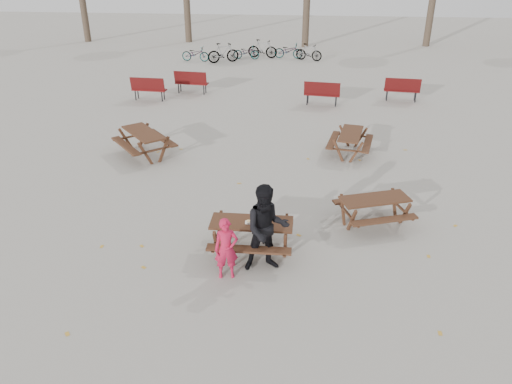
# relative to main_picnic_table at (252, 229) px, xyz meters

# --- Properties ---
(ground) EXTENTS (80.00, 80.00, 0.00)m
(ground) POSITION_rel_main_picnic_table_xyz_m (0.00, 0.00, -0.59)
(ground) COLOR gray
(ground) RESTS_ON ground
(main_picnic_table) EXTENTS (1.80, 1.45, 0.78)m
(main_picnic_table) POSITION_rel_main_picnic_table_xyz_m (0.00, 0.00, 0.00)
(main_picnic_table) COLOR #351C13
(main_picnic_table) RESTS_ON ground
(food_tray) EXTENTS (0.18, 0.11, 0.03)m
(food_tray) POSITION_rel_main_picnic_table_xyz_m (-0.04, -0.06, 0.21)
(food_tray) COLOR white
(food_tray) RESTS_ON main_picnic_table
(bread_roll) EXTENTS (0.14, 0.06, 0.05)m
(bread_roll) POSITION_rel_main_picnic_table_xyz_m (-0.04, -0.06, 0.25)
(bread_roll) COLOR tan
(bread_roll) RESTS_ON food_tray
(soda_bottle) EXTENTS (0.07, 0.07, 0.17)m
(soda_bottle) POSITION_rel_main_picnic_table_xyz_m (0.10, -0.09, 0.26)
(soda_bottle) COLOR silver
(soda_bottle) RESTS_ON main_picnic_table
(child) EXTENTS (0.55, 0.42, 1.34)m
(child) POSITION_rel_main_picnic_table_xyz_m (-0.42, -0.95, 0.09)
(child) COLOR #C1183D
(child) RESTS_ON ground
(adult) EXTENTS (1.09, 0.94, 1.94)m
(adult) POSITION_rel_main_picnic_table_xyz_m (0.37, -0.58, 0.38)
(adult) COLOR black
(adult) RESTS_ON ground
(picnic_table_east) EXTENTS (2.00, 1.80, 0.71)m
(picnic_table_east) POSITION_rel_main_picnic_table_xyz_m (2.84, 1.51, -0.23)
(picnic_table_east) COLOR #351C13
(picnic_table_east) RESTS_ON ground
(picnic_table_north) EXTENTS (2.36, 2.40, 0.80)m
(picnic_table_north) POSITION_rel_main_picnic_table_xyz_m (-4.03, 5.28, -0.18)
(picnic_table_north) COLOR #351C13
(picnic_table_north) RESTS_ON ground
(picnic_table_far) EXTENTS (1.65, 1.90, 0.72)m
(picnic_table_far) POSITION_rel_main_picnic_table_xyz_m (2.59, 6.05, -0.23)
(picnic_table_far) COLOR #351C13
(picnic_table_far) RESTS_ON ground
(park_bench_row) EXTENTS (12.52, 1.97, 1.03)m
(park_bench_row) POSITION_rel_main_picnic_table_xyz_m (-0.67, 12.03, -0.07)
(park_bench_row) COLOR #5F1313
(park_bench_row) RESTS_ON ground
(bicycle_row) EXTENTS (8.17, 2.49, 1.09)m
(bicycle_row) POSITION_rel_main_picnic_table_xyz_m (-2.00, 20.10, -0.11)
(bicycle_row) COLOR black
(bicycle_row) RESTS_ON ground
(fallen_leaves) EXTENTS (11.00, 11.00, 0.01)m
(fallen_leaves) POSITION_rel_main_picnic_table_xyz_m (0.50, 2.50, -0.58)
(fallen_leaves) COLOR gold
(fallen_leaves) RESTS_ON ground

